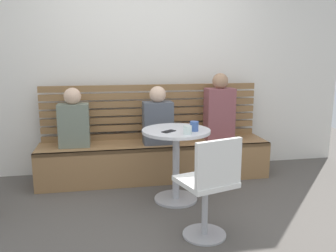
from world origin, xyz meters
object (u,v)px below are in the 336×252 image
booth_bench (155,160)px  person_child_left (158,118)px  white_chair (210,185)px  phone_on_table (169,131)px  cup_mug_blue (194,126)px  person_adult (219,110)px  cafe_table (176,151)px  cup_glass_short (188,130)px  person_child_middle (74,121)px

booth_bench → person_child_left: bearing=-49.1°
white_chair → phone_on_table: 0.81m
person_child_left → cup_mug_blue: 0.78m
person_adult → person_child_left: (-0.77, -0.07, -0.07)m
white_chair → person_adult: 1.67m
booth_bench → phone_on_table: size_ratio=19.29×
cafe_table → cup_glass_short: 0.34m
white_chair → phone_on_table: (-0.19, 0.73, 0.28)m
cafe_table → person_child_middle: person_child_middle is taller
person_child_left → cup_glass_short: size_ratio=8.42×
cup_glass_short → person_adult: bearing=56.0°
person_child_middle → cup_glass_short: (1.09, -0.91, 0.04)m
person_adult → person_child_middle: bearing=-179.6°
cafe_table → white_chair: (0.10, -0.81, -0.05)m
person_child_left → cup_glass_short: person_child_left is taller
booth_bench → cup_mug_blue: cup_mug_blue is taller
booth_bench → cup_glass_short: bearing=-79.0°
person_child_middle → booth_bench: bearing=-1.2°
cup_mug_blue → phone_on_table: bearing=176.2°
person_child_left → person_child_middle: bearing=176.7°
person_child_left → person_child_middle: 0.95m
cup_glass_short → cup_mug_blue: cup_mug_blue is taller
person_adult → person_child_middle: person_adult is taller
cup_glass_short → phone_on_table: cup_glass_short is taller
cup_mug_blue → phone_on_table: 0.25m
booth_bench → white_chair: bearing=-81.8°
cup_glass_short → phone_on_table: (-0.15, 0.13, -0.04)m
white_chair → cup_mug_blue: (0.06, 0.71, 0.32)m
person_adult → cup_mug_blue: person_adult is taller
white_chair → cup_glass_short: (-0.04, 0.60, 0.32)m
cup_glass_short → phone_on_table: bearing=138.7°
cafe_table → phone_on_table: phone_on_table is taller
person_child_middle → phone_on_table: 1.22m
booth_bench → person_child_middle: size_ratio=4.05×
booth_bench → cup_mug_blue: 1.00m
booth_bench → phone_on_table: phone_on_table is taller
person_adult → person_child_middle: 1.72m
person_child_middle → phone_on_table: (0.94, -0.78, 0.01)m
cafe_table → cup_mug_blue: bearing=-31.8°
person_adult → person_child_middle: (-1.72, -0.01, -0.07)m
cup_mug_blue → person_child_middle: bearing=146.2°
person_child_middle → cup_glass_short: person_child_middle is taller
person_adult → person_child_middle: size_ratio=1.21×
white_chair → cup_mug_blue: bearing=85.6°
booth_bench → person_adult: 0.99m
person_child_left → cup_glass_short: 0.87m
booth_bench → cafe_table: (0.11, -0.68, 0.30)m
booth_bench → phone_on_table: 0.92m
white_chair → cup_mug_blue: white_chair is taller
person_adult → person_child_left: size_ratio=1.20×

